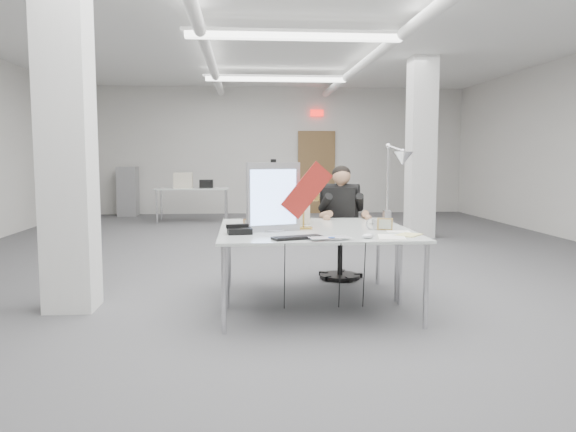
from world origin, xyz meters
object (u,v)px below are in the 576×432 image
(architect_lamp, at_px, (394,183))
(seated_person, at_px, (341,204))
(bankers_lamp, at_px, (303,213))
(beige_monitor, at_px, (285,205))
(monitor, at_px, (273,197))
(desk_main, at_px, (320,236))
(desk_phone, at_px, (240,231))
(office_chair, at_px, (340,234))
(laptop, at_px, (332,239))

(architect_lamp, bearing_deg, seated_person, 113.21)
(seated_person, xyz_separation_m, bankers_lamp, (-0.57, -1.14, 0.01))
(bankers_lamp, xyz_separation_m, beige_monitor, (-0.14, 0.45, 0.04))
(seated_person, distance_m, monitor, 1.56)
(desk_main, distance_m, architect_lamp, 1.19)
(beige_monitor, bearing_deg, desk_phone, -135.01)
(desk_main, distance_m, bankers_lamp, 0.46)
(seated_person, bearing_deg, office_chair, 112.29)
(desk_main, distance_m, desk_phone, 0.72)
(seated_person, height_order, desk_phone, seated_person)
(seated_person, xyz_separation_m, architect_lamp, (0.39, -0.85, 0.27))
(laptop, bearing_deg, monitor, 113.14)
(monitor, relative_size, beige_monitor, 1.56)
(laptop, xyz_separation_m, beige_monitor, (-0.29, 1.26, 0.18))
(bankers_lamp, bearing_deg, laptop, -69.51)
(office_chair, bearing_deg, monitor, -100.37)
(monitor, distance_m, architect_lamp, 1.33)
(desk_main, relative_size, monitor, 2.84)
(seated_person, xyz_separation_m, laptop, (-0.42, -1.95, -0.13))
(beige_monitor, height_order, architect_lamp, architect_lamp)
(laptop, height_order, architect_lamp, architect_lamp)
(desk_main, bearing_deg, monitor, 145.90)
(seated_person, bearing_deg, architect_lamp, -43.05)
(desk_main, xyz_separation_m, monitor, (-0.40, 0.27, 0.33))
(beige_monitor, bearing_deg, architect_lamp, -21.61)
(desk_main, height_order, monitor, monitor)
(office_chair, relative_size, seated_person, 1.23)
(beige_monitor, bearing_deg, laptop, -90.61)
(desk_main, distance_m, laptop, 0.38)
(office_chair, bearing_deg, desk_main, -83.67)
(monitor, height_order, beige_monitor, monitor)
(bankers_lamp, height_order, beige_monitor, beige_monitor)
(desk_main, relative_size, desk_phone, 8.50)
(bankers_lamp, bearing_deg, architect_lamp, 27.55)
(desk_main, xyz_separation_m, office_chair, (0.46, 1.61, -0.21))
(laptop, relative_size, desk_phone, 1.61)
(office_chair, distance_m, architect_lamp, 1.17)
(architect_lamp, bearing_deg, desk_main, -141.24)
(desk_main, bearing_deg, laptop, -83.87)
(seated_person, height_order, laptop, seated_person)
(office_chair, height_order, beige_monitor, beige_monitor)
(monitor, relative_size, architect_lamp, 0.76)
(seated_person, bearing_deg, desk_main, -84.15)
(seated_person, height_order, beige_monitor, seated_person)
(desk_phone, bearing_deg, laptop, -39.87)
(desk_main, height_order, bankers_lamp, bankers_lamp)
(seated_person, distance_m, architect_lamp, 0.97)
(laptop, xyz_separation_m, desk_phone, (-0.75, 0.50, 0.01))
(desk_phone, bearing_deg, architect_lamp, 14.63)
(desk_phone, bearing_deg, bankers_lamp, 20.17)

